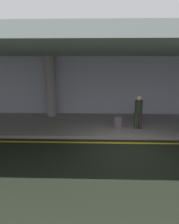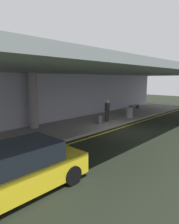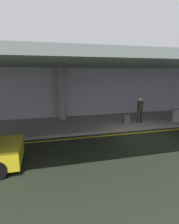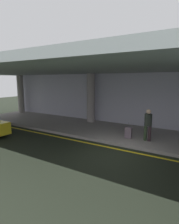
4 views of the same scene
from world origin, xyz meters
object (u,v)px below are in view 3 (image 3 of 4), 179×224
Objects in this scene: traveler_with_luggage at (140,108)px; trash_bin_steel at (176,115)px; suitcase_upright_secondary at (126,119)px; support_column_left_mid at (62,94)px.

trash_bin_steel is at bearing -159.12° from traveler_with_luggage.
traveler_with_luggage is 1.98× the size of trash_bin_steel.
traveler_with_luggage is 1.20m from suitcase_upright_secondary.
support_column_left_mid reaches higher than suitcase_upright_secondary.
support_column_left_mid reaches higher than trash_bin_steel.
traveler_with_luggage is 2.67m from trash_bin_steel.
traveler_with_luggage is at bearing 172.36° from trash_bin_steel.
traveler_with_luggage is (4.88, -2.38, -0.86)m from support_column_left_mid.
suitcase_upright_secondary reaches higher than trash_bin_steel.
trash_bin_steel is (3.60, -0.27, 0.11)m from suitcase_upright_secondary.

